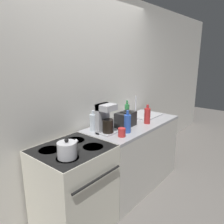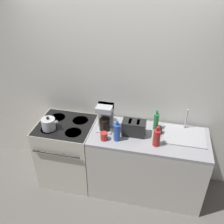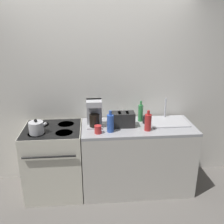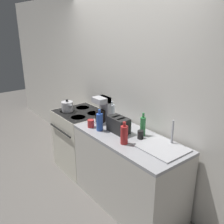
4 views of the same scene
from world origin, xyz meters
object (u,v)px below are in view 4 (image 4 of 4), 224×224
at_px(kettle, 67,106).
at_px(cup_red, 91,123).
at_px(stove, 82,139).
at_px(bottle_green, 143,126).
at_px(toaster, 118,125).
at_px(bottle_red, 124,135).
at_px(bottle_clear, 112,112).
at_px(coffee_maker, 103,110).
at_px(cup_black, 141,135).
at_px(bottle_blue, 100,122).

bearing_deg(kettle, cup_red, -4.64).
relative_size(stove, bottle_green, 3.29).
height_order(toaster, bottle_red, bottle_red).
distance_m(toaster, bottle_red, 0.32).
bearing_deg(bottle_clear, cup_red, -80.76).
relative_size(stove, toaster, 3.27).
xyz_separation_m(coffee_maker, cup_black, (0.66, 0.05, -0.13)).
distance_m(bottle_green, bottle_red, 0.31).
distance_m(coffee_maker, bottle_blue, 0.27).
xyz_separation_m(stove, cup_black, (1.20, 0.08, 0.50)).
bearing_deg(bottle_blue, stove, 167.67).
bearing_deg(kettle, toaster, 6.82).
height_order(kettle, bottle_clear, bottle_clear).
relative_size(kettle, coffee_maker, 0.62).
distance_m(kettle, bottle_blue, 0.88).
bearing_deg(bottle_red, stove, 172.53).
height_order(toaster, bottle_blue, bottle_blue).
height_order(kettle, cup_black, kettle).
height_order(stove, kettle, kettle).
distance_m(coffee_maker, bottle_green, 0.63).
relative_size(coffee_maker, bottle_red, 1.37).
height_order(bottle_blue, bottle_red, bottle_blue).
height_order(stove, bottle_clear, bottle_clear).
bearing_deg(bottle_blue, bottle_green, 36.34).
relative_size(stove, coffee_maker, 2.61).
bearing_deg(cup_black, kettle, -171.36).
xyz_separation_m(coffee_maker, bottle_clear, (-0.03, 0.17, -0.07)).
xyz_separation_m(stove, bottle_blue, (0.72, -0.16, 0.56)).
xyz_separation_m(bottle_red, cup_red, (-0.61, -0.03, -0.06)).
height_order(bottle_clear, cup_black, bottle_clear).
distance_m(bottle_clear, bottle_red, 0.76).
bearing_deg(toaster, cup_black, 14.83).
bearing_deg(toaster, bottle_red, -28.09).
height_order(kettle, toaster, toaster).
bearing_deg(cup_red, coffee_maker, 99.64).
relative_size(stove, bottle_red, 3.58).
bearing_deg(bottle_clear, toaster, -27.19).
distance_m(kettle, toaster, 1.06).
distance_m(stove, bottle_green, 1.29).
bearing_deg(cup_red, toaster, 29.54).
relative_size(bottle_green, bottle_clear, 1.10).
relative_size(bottle_blue, cup_black, 2.73).
bearing_deg(bottle_clear, stove, -158.88).
bearing_deg(bottle_green, cup_black, -58.60).
xyz_separation_m(bottle_blue, cup_red, (-0.15, -0.03, -0.06)).
bearing_deg(cup_black, stove, -176.37).
bearing_deg(bottle_blue, coffee_maker, 135.64).
height_order(toaster, cup_black, toaster).
distance_m(bottle_green, cup_black, 0.12).
distance_m(stove, cup_black, 1.30).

